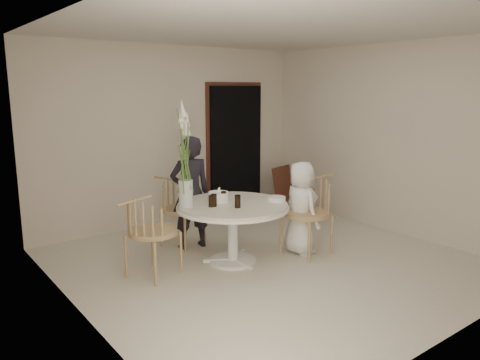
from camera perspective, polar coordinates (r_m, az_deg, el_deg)
ground at (r=5.76m, az=3.47°, el=-9.91°), size 4.50×4.50×0.00m
room_shell at (r=5.39m, az=3.68°, el=6.37°), size 4.50×4.50×4.50m
doorway at (r=7.87m, az=-0.53°, el=3.74°), size 1.00×0.10×2.10m
door_trim at (r=7.89m, az=-0.71°, el=4.20°), size 1.12×0.03×2.22m
table at (r=5.54m, az=-0.89°, el=-4.03°), size 1.33×1.33×0.73m
picture_frame at (r=8.24m, az=5.29°, el=-0.84°), size 0.57×0.31×0.72m
chair_far at (r=6.31m, az=-7.90°, el=-2.60°), size 0.61×0.63×0.89m
chair_right at (r=5.98m, az=8.99°, el=-2.85°), size 0.62×0.58×0.98m
chair_left at (r=5.17m, az=-11.58°, el=-5.54°), size 0.66×0.64×0.93m
girl at (r=6.09m, az=-6.08°, el=-1.54°), size 0.59×0.45×1.47m
boy at (r=5.92m, az=7.45°, el=-3.40°), size 0.46×0.62×1.18m
birthday_cake at (r=5.60m, az=-2.64°, el=-2.05°), size 0.24×0.24×0.17m
cola_tumbler_a at (r=5.36m, az=-3.53°, el=-2.58°), size 0.07×0.07×0.13m
cola_tumbler_b at (r=5.31m, az=-0.30°, el=-2.63°), size 0.08×0.08×0.15m
cola_tumbler_c at (r=5.37m, az=-3.21°, el=-2.49°), size 0.08×0.08×0.15m
cola_tumbler_d at (r=5.54m, az=-2.02°, el=-2.10°), size 0.08×0.08×0.14m
plate_stack at (r=5.64m, az=4.46°, el=-2.31°), size 0.25×0.25×0.05m
flower_vase at (r=5.32m, az=-6.72°, el=2.47°), size 0.16×0.16×1.22m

